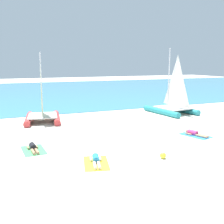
{
  "coord_description": "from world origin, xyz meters",
  "views": [
    {
      "loc": [
        -7.04,
        -11.11,
        4.51
      ],
      "look_at": [
        0.0,
        5.44,
        1.2
      ],
      "focal_mm": 43.17,
      "sensor_mm": 36.0,
      "label": 1
    }
  ],
  "objects_px": {
    "towel_right": "(195,135)",
    "sunbather_right": "(195,133)",
    "towel_middle": "(96,163)",
    "sailboat_teal": "(172,104)",
    "sunbather_middle": "(96,160)",
    "sailboat_red": "(42,112)",
    "beach_ball": "(163,155)",
    "towel_left": "(34,150)",
    "sunbather_left": "(33,147)"
  },
  "relations": [
    {
      "from": "sunbather_left",
      "to": "sunbather_right",
      "type": "xyz_separation_m",
      "value": [
        9.71,
        -1.01,
        0.0
      ]
    },
    {
      "from": "sunbather_left",
      "to": "towel_right",
      "type": "bearing_deg",
      "value": -8.8
    },
    {
      "from": "sunbather_middle",
      "to": "sunbather_right",
      "type": "xyz_separation_m",
      "value": [
        7.29,
        2.0,
        0.0
      ]
    },
    {
      "from": "sailboat_teal",
      "to": "towel_right",
      "type": "height_order",
      "value": "sailboat_teal"
    },
    {
      "from": "beach_ball",
      "to": "towel_left",
      "type": "bearing_deg",
      "value": 146.34
    },
    {
      "from": "sailboat_red",
      "to": "sunbather_left",
      "type": "distance_m",
      "value": 7.02
    },
    {
      "from": "sunbather_middle",
      "to": "sunbather_left",
      "type": "bearing_deg",
      "value": 144.06
    },
    {
      "from": "towel_right",
      "to": "sunbather_middle",
      "type": "bearing_deg",
      "value": -165.17
    },
    {
      "from": "towel_middle",
      "to": "sailboat_teal",
      "type": "bearing_deg",
      "value": 40.38
    },
    {
      "from": "towel_right",
      "to": "sunbather_right",
      "type": "xyz_separation_m",
      "value": [
        -0.02,
        0.06,
        0.13
      ]
    },
    {
      "from": "sunbather_right",
      "to": "beach_ball",
      "type": "relative_size",
      "value": 5.04
    },
    {
      "from": "sailboat_red",
      "to": "towel_left",
      "type": "distance_m",
      "value": 7.1
    },
    {
      "from": "sailboat_teal",
      "to": "beach_ball",
      "type": "bearing_deg",
      "value": -134.49
    },
    {
      "from": "sailboat_teal",
      "to": "sunbather_middle",
      "type": "distance_m",
      "value": 13.64
    },
    {
      "from": "sailboat_red",
      "to": "towel_right",
      "type": "relative_size",
      "value": 2.79
    },
    {
      "from": "towel_left",
      "to": "towel_right",
      "type": "height_order",
      "value": "same"
    },
    {
      "from": "sailboat_teal",
      "to": "towel_left",
      "type": "relative_size",
      "value": 3.03
    },
    {
      "from": "sailboat_red",
      "to": "sunbather_right",
      "type": "xyz_separation_m",
      "value": [
        8.15,
        -7.83,
        -0.66
      ]
    },
    {
      "from": "sunbather_middle",
      "to": "towel_right",
      "type": "height_order",
      "value": "sunbather_middle"
    },
    {
      "from": "sunbather_right",
      "to": "beach_ball",
      "type": "height_order",
      "value": "sunbather_right"
    },
    {
      "from": "towel_middle",
      "to": "sunbather_middle",
      "type": "xyz_separation_m",
      "value": [
        0.02,
        0.06,
        0.13
      ]
    },
    {
      "from": "sailboat_teal",
      "to": "towel_left",
      "type": "bearing_deg",
      "value": -162.59
    },
    {
      "from": "sunbather_left",
      "to": "beach_ball",
      "type": "distance_m",
      "value": 6.69
    },
    {
      "from": "towel_left",
      "to": "sunbather_right",
      "type": "height_order",
      "value": "sunbather_right"
    },
    {
      "from": "sunbather_right",
      "to": "beach_ball",
      "type": "bearing_deg",
      "value": -162.67
    },
    {
      "from": "sailboat_teal",
      "to": "sunbather_middle",
      "type": "relative_size",
      "value": 3.72
    },
    {
      "from": "sailboat_red",
      "to": "towel_middle",
      "type": "height_order",
      "value": "sailboat_red"
    },
    {
      "from": "towel_right",
      "to": "sunbather_right",
      "type": "distance_m",
      "value": 0.14
    },
    {
      "from": "sailboat_red",
      "to": "beach_ball",
      "type": "height_order",
      "value": "sailboat_red"
    },
    {
      "from": "towel_left",
      "to": "towel_right",
      "type": "bearing_deg",
      "value": -5.94
    },
    {
      "from": "sailboat_red",
      "to": "sunbather_middle",
      "type": "distance_m",
      "value": 9.89
    },
    {
      "from": "sunbather_middle",
      "to": "sunbather_right",
      "type": "bearing_deg",
      "value": 30.67
    },
    {
      "from": "sailboat_teal",
      "to": "towel_middle",
      "type": "relative_size",
      "value": 3.03
    },
    {
      "from": "towel_right",
      "to": "sunbather_right",
      "type": "relative_size",
      "value": 1.23
    },
    {
      "from": "towel_left",
      "to": "towel_middle",
      "type": "xyz_separation_m",
      "value": [
        2.4,
        -3.01,
        0.0
      ]
    },
    {
      "from": "towel_middle",
      "to": "sunbather_right",
      "type": "relative_size",
      "value": 1.23
    },
    {
      "from": "sunbather_middle",
      "to": "towel_right",
      "type": "bearing_deg",
      "value": 30.16
    },
    {
      "from": "towel_middle",
      "to": "sunbather_right",
      "type": "xyz_separation_m",
      "value": [
        7.31,
        2.06,
        0.13
      ]
    },
    {
      "from": "towel_right",
      "to": "sunbather_right",
      "type": "bearing_deg",
      "value": 105.97
    },
    {
      "from": "towel_left",
      "to": "towel_middle",
      "type": "relative_size",
      "value": 1.0
    },
    {
      "from": "towel_middle",
      "to": "beach_ball",
      "type": "relative_size",
      "value": 6.19
    },
    {
      "from": "sailboat_teal",
      "to": "sunbather_left",
      "type": "xyz_separation_m",
      "value": [
        -12.82,
        -5.78,
        -0.73
      ]
    },
    {
      "from": "towel_middle",
      "to": "beach_ball",
      "type": "distance_m",
      "value": 3.21
    },
    {
      "from": "sailboat_teal",
      "to": "beach_ball",
      "type": "xyz_separation_m",
      "value": [
        -7.28,
        -9.54,
        -0.71
      ]
    },
    {
      "from": "towel_middle",
      "to": "sunbather_right",
      "type": "distance_m",
      "value": 7.59
    },
    {
      "from": "sailboat_teal",
      "to": "towel_middle",
      "type": "distance_m",
      "value": 13.71
    },
    {
      "from": "sunbather_middle",
      "to": "towel_right",
      "type": "relative_size",
      "value": 0.82
    },
    {
      "from": "sailboat_red",
      "to": "towel_left",
      "type": "relative_size",
      "value": 2.79
    },
    {
      "from": "sailboat_red",
      "to": "towel_left",
      "type": "xyz_separation_m",
      "value": [
        -1.55,
        -6.88,
        -0.78
      ]
    },
    {
      "from": "sailboat_teal",
      "to": "sunbather_left",
      "type": "distance_m",
      "value": 14.08
    }
  ]
}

